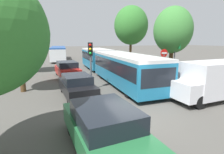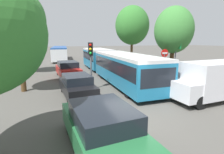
# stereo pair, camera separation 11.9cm
# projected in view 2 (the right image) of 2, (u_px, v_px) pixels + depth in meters

# --- Properties ---
(ground_plane) EXTENTS (200.00, 200.00, 0.00)m
(ground_plane) POSITION_uv_depth(u_px,v_px,m) (135.00, 119.00, 8.03)
(ground_plane) COLOR #4F4C47
(articulated_bus) EXTENTS (2.68, 16.81, 2.49)m
(articulated_bus) POSITION_uv_depth(u_px,v_px,m) (111.00, 62.00, 17.24)
(articulated_bus) COLOR teal
(articulated_bus) RESTS_ON ground
(city_bus_rear) EXTENTS (3.23, 11.15, 2.37)m
(city_bus_rear) POSITION_uv_depth(u_px,v_px,m) (60.00, 52.00, 31.74)
(city_bus_rear) COLOR silver
(city_bus_rear) RESTS_ON ground
(queued_car_green) EXTENTS (2.19, 4.57, 1.55)m
(queued_car_green) POSITION_uv_depth(u_px,v_px,m) (102.00, 128.00, 5.61)
(queued_car_green) COLOR #236638
(queued_car_green) RESTS_ON ground
(queued_car_black) EXTENTS (2.01, 4.19, 1.42)m
(queued_car_black) POSITION_uv_depth(u_px,v_px,m) (77.00, 85.00, 11.18)
(queued_car_black) COLOR black
(queued_car_black) RESTS_ON ground
(queued_car_red) EXTENTS (2.18, 4.54, 1.54)m
(queued_car_red) POSITION_uv_depth(u_px,v_px,m) (68.00, 69.00, 17.05)
(queued_car_red) COLOR #B21E19
(queued_car_red) RESTS_ON ground
(white_van) EXTENTS (5.08, 2.18, 2.31)m
(white_van) POSITION_uv_depth(u_px,v_px,m) (213.00, 80.00, 10.36)
(white_van) COLOR silver
(white_van) RESTS_ON ground
(traffic_light) EXTENTS (0.38, 0.40, 3.40)m
(traffic_light) POSITION_uv_depth(u_px,v_px,m) (91.00, 55.00, 12.29)
(traffic_light) COLOR #56595E
(traffic_light) RESTS_ON ground
(no_entry_sign) EXTENTS (0.70, 0.08, 2.82)m
(no_entry_sign) POSITION_uv_depth(u_px,v_px,m) (164.00, 60.00, 15.07)
(no_entry_sign) COLOR #56595E
(no_entry_sign) RESTS_ON ground
(direction_sign_post) EXTENTS (0.17, 1.40, 3.60)m
(direction_sign_post) POSITION_uv_depth(u_px,v_px,m) (176.00, 52.00, 15.47)
(direction_sign_post) COLOR #56595E
(direction_sign_post) RESTS_ON ground
(tree_left_mid) EXTENTS (3.70, 3.70, 6.90)m
(tree_left_mid) POSITION_uv_depth(u_px,v_px,m) (15.00, 21.00, 11.32)
(tree_left_mid) COLOR #51381E
(tree_left_mid) RESTS_ON ground
(tree_left_far) EXTENTS (3.76, 3.76, 6.46)m
(tree_left_far) POSITION_uv_depth(u_px,v_px,m) (26.00, 33.00, 18.97)
(tree_left_far) COLOR #51381E
(tree_left_far) RESTS_ON ground
(tree_right_near) EXTENTS (3.47, 3.47, 6.54)m
(tree_right_near) POSITION_uv_depth(u_px,v_px,m) (174.00, 30.00, 15.78)
(tree_right_near) COLOR #51381E
(tree_right_near) RESTS_ON ground
(tree_right_mid) EXTENTS (4.91, 4.91, 8.43)m
(tree_right_mid) POSITION_uv_depth(u_px,v_px,m) (132.00, 26.00, 25.45)
(tree_right_mid) COLOR #51381E
(tree_right_mid) RESTS_ON ground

